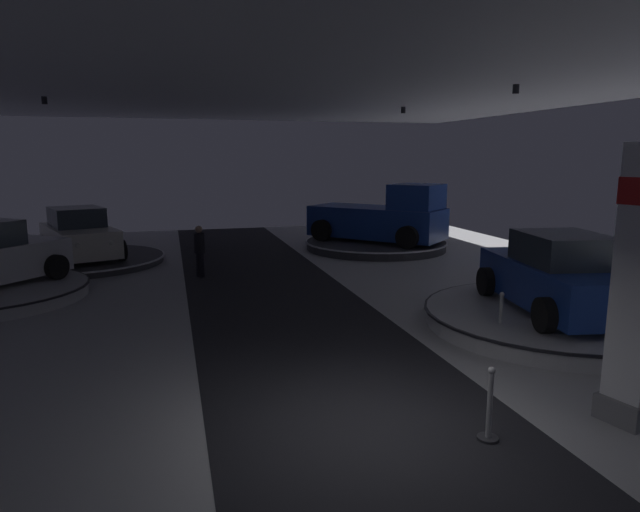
% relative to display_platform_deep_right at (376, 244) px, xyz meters
% --- Properties ---
extents(ground, '(24.00, 44.00, 0.06)m').
position_rel_display_platform_deep_right_xyz_m(ground, '(-5.41, -13.99, -0.21)').
color(ground, '#B2B2B7').
extents(display_platform_deep_right, '(5.68, 5.68, 0.34)m').
position_rel_display_platform_deep_right_xyz_m(display_platform_deep_right, '(0.00, 0.00, 0.00)').
color(display_platform_deep_right, '#333338').
rests_on(display_platform_deep_right, ground).
extents(pickup_truck_deep_right, '(5.12, 5.33, 2.30)m').
position_rel_display_platform_deep_right_xyz_m(pickup_truck_deep_right, '(0.22, -0.24, 1.09)').
color(pickup_truck_deep_right, navy).
rests_on(pickup_truck_deep_right, display_platform_deep_right).
extents(display_platform_mid_right, '(5.60, 5.60, 0.37)m').
position_rel_display_platform_deep_right_xyz_m(display_platform_mid_right, '(0.05, -10.70, 0.01)').
color(display_platform_mid_right, '#B7B7BC').
rests_on(display_platform_mid_right, ground).
extents(display_car_mid_right, '(2.79, 4.45, 1.71)m').
position_rel_display_platform_deep_right_xyz_m(display_car_mid_right, '(0.04, -10.73, 0.95)').
color(display_car_mid_right, navy).
rests_on(display_car_mid_right, display_platform_mid_right).
extents(display_platform_deep_left, '(5.62, 5.62, 0.25)m').
position_rel_display_platform_deep_right_xyz_m(display_platform_deep_left, '(-11.01, -0.26, -0.05)').
color(display_platform_deep_left, '#333338').
rests_on(display_platform_deep_left, ground).
extents(display_car_deep_left, '(3.31, 4.56, 1.71)m').
position_rel_display_platform_deep_right_xyz_m(display_car_deep_left, '(-11.02, -0.23, 0.82)').
color(display_car_deep_left, silver).
rests_on(display_car_deep_left, display_platform_deep_left).
extents(visitor_walking_near, '(0.32, 0.32, 1.59)m').
position_rel_display_platform_deep_right_xyz_m(visitor_walking_near, '(-7.12, -3.47, 0.72)').
color(visitor_walking_near, black).
rests_on(visitor_walking_near, ground).
extents(stanchion_a, '(0.28, 0.28, 1.01)m').
position_rel_display_platform_deep_right_xyz_m(stanchion_a, '(-1.63, -11.21, 0.18)').
color(stanchion_a, '#333338').
rests_on(stanchion_a, ground).
extents(stanchion_c, '(0.28, 0.28, 1.01)m').
position_rel_display_platform_deep_right_xyz_m(stanchion_c, '(-4.04, -14.64, 0.18)').
color(stanchion_c, '#333338').
rests_on(stanchion_c, ground).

